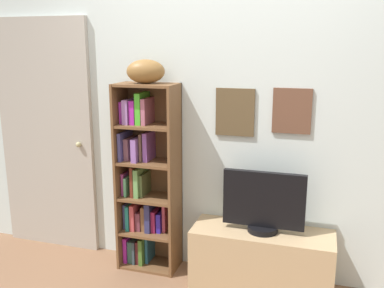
{
  "coord_description": "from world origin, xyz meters",
  "views": [
    {
      "loc": [
        0.73,
        -1.99,
        1.77
      ],
      "look_at": [
        -0.15,
        0.85,
        1.08
      ],
      "focal_mm": 39.94,
      "sensor_mm": 36.0,
      "label": 1
    }
  ],
  "objects_px": {
    "television": "(264,203)",
    "door": "(46,137)",
    "bookshelf": "(145,181)",
    "tv_stand": "(261,259)",
    "football": "(146,71)"
  },
  "relations": [
    {
      "from": "tv_stand",
      "to": "bookshelf",
      "type": "bearing_deg",
      "value": 175.22
    },
    {
      "from": "television",
      "to": "door",
      "type": "height_order",
      "value": "door"
    },
    {
      "from": "television",
      "to": "door",
      "type": "bearing_deg",
      "value": 175.0
    },
    {
      "from": "bookshelf",
      "to": "tv_stand",
      "type": "relative_size",
      "value": 1.45
    },
    {
      "from": "television",
      "to": "door",
      "type": "xyz_separation_m",
      "value": [
        -1.91,
        0.17,
        0.33
      ]
    },
    {
      "from": "football",
      "to": "door",
      "type": "distance_m",
      "value": 1.16
    },
    {
      "from": "football",
      "to": "tv_stand",
      "type": "bearing_deg",
      "value": -3.21
    },
    {
      "from": "door",
      "to": "football",
      "type": "bearing_deg",
      "value": -6.69
    },
    {
      "from": "football",
      "to": "tv_stand",
      "type": "xyz_separation_m",
      "value": [
        0.91,
        -0.05,
        -1.35
      ]
    },
    {
      "from": "television",
      "to": "football",
      "type": "bearing_deg",
      "value": 176.86
    },
    {
      "from": "football",
      "to": "tv_stand",
      "type": "distance_m",
      "value": 1.63
    },
    {
      "from": "bookshelf",
      "to": "television",
      "type": "bearing_deg",
      "value": -4.71
    },
    {
      "from": "bookshelf",
      "to": "tv_stand",
      "type": "xyz_separation_m",
      "value": [
        0.96,
        -0.08,
        -0.49
      ]
    },
    {
      "from": "bookshelf",
      "to": "television",
      "type": "xyz_separation_m",
      "value": [
        0.96,
        -0.08,
        -0.05
      ]
    },
    {
      "from": "football",
      "to": "television",
      "type": "relative_size",
      "value": 0.48
    }
  ]
}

